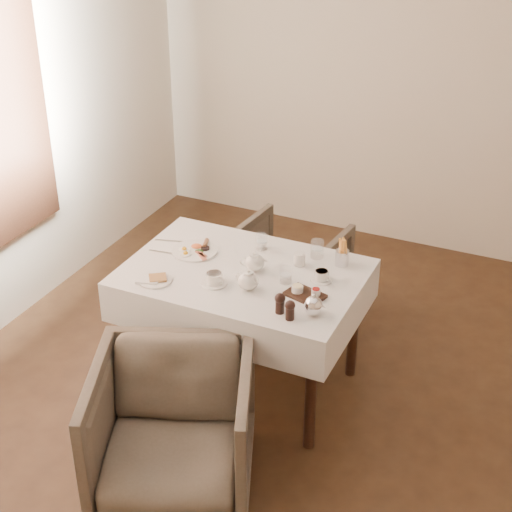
{
  "coord_description": "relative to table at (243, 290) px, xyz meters",
  "views": [
    {
      "loc": [
        1.02,
        -2.93,
        2.89
      ],
      "look_at": [
        -0.54,
        0.44,
        0.82
      ],
      "focal_mm": 55.0,
      "sensor_mm": 36.0,
      "label": 1
    }
  ],
  "objects": [
    {
      "name": "teapot_front",
      "position": [
        0.11,
        -0.16,
        0.18
      ],
      "size": [
        0.17,
        0.15,
        0.12
      ],
      "primitive_type": null,
      "rotation": [
        0.0,
        0.0,
        -0.23
      ],
      "color": "white",
      "rests_on": "table"
    },
    {
      "name": "breakfast_plate",
      "position": [
        -0.34,
        0.09,
        0.13
      ],
      "size": [
        0.26,
        0.26,
        0.03
      ],
      "rotation": [
        0.0,
        0.0,
        -0.13
      ],
      "color": "white",
      "rests_on": "table"
    },
    {
      "name": "armchair_far",
      "position": [
        -0.07,
        0.81,
        -0.33
      ],
      "size": [
        0.72,
        0.74,
        0.62
      ],
      "primitive_type": "imported",
      "rotation": [
        0.0,
        0.0,
        3.04
      ],
      "color": "#4D4439",
      "rests_on": "ground"
    },
    {
      "name": "silver_pot",
      "position": [
        0.5,
        -0.24,
        0.18
      ],
      "size": [
        0.13,
        0.11,
        0.12
      ],
      "primitive_type": null,
      "rotation": [
        0.0,
        0.0,
        -0.16
      ],
      "color": "white",
      "rests_on": "table"
    },
    {
      "name": "armchair_near",
      "position": [
        0.04,
        -0.87,
        -0.29
      ],
      "size": [
        0.98,
        1.0,
        0.7
      ],
      "primitive_type": "imported",
      "rotation": [
        0.0,
        0.0,
        0.39
      ],
      "color": "#4D4439",
      "rests_on": "ground"
    },
    {
      "name": "pepper_mill_left",
      "position": [
        0.34,
        -0.29,
        0.17
      ],
      "size": [
        0.06,
        0.06,
        0.11
      ],
      "primitive_type": null,
      "rotation": [
        0.0,
        0.0,
        0.08
      ],
      "color": "black",
      "rests_on": "table"
    },
    {
      "name": "glass_right",
      "position": [
        0.31,
        0.31,
        0.17
      ],
      "size": [
        0.09,
        0.09,
        0.1
      ],
      "primitive_type": "cylinder",
      "rotation": [
        0.0,
        0.0,
        0.24
      ],
      "color": "silver",
      "rests_on": "table"
    },
    {
      "name": "creamer",
      "position": [
        0.25,
        0.19,
        0.15
      ],
      "size": [
        0.07,
        0.07,
        0.07
      ],
      "primitive_type": "cylinder",
      "rotation": [
        0.0,
        0.0,
        0.12
      ],
      "color": "white",
      "rests_on": "table"
    },
    {
      "name": "glass_mid",
      "position": [
        0.25,
        -0.01,
        0.16
      ],
      "size": [
        0.08,
        0.08,
        0.09
      ],
      "primitive_type": "cylinder",
      "rotation": [
        0.0,
        0.0,
        0.31
      ],
      "color": "silver",
      "rests_on": "table"
    },
    {
      "name": "condiment_board",
      "position": [
        0.4,
        -0.1,
        0.13
      ],
      "size": [
        0.22,
        0.18,
        0.05
      ],
      "rotation": [
        0.0,
        0.0,
        -0.27
      ],
      "color": "black",
      "rests_on": "table"
    },
    {
      "name": "cutlery_knife",
      "position": [
        -0.49,
        0.0,
        0.12
      ],
      "size": [
        0.19,
        0.04,
        0.0
      ],
      "primitive_type": "cube",
      "rotation": [
        0.0,
        0.0,
        1.69
      ],
      "color": "silver",
      "rests_on": "table"
    },
    {
      "name": "teacup_far",
      "position": [
        0.42,
        0.09,
        0.14
      ],
      "size": [
        0.12,
        0.12,
        0.06
      ],
      "rotation": [
        0.0,
        0.0,
        -0.44
      ],
      "color": "white",
      "rests_on": "table"
    },
    {
      "name": "glass_left",
      "position": [
        -0.01,
        0.27,
        0.16
      ],
      "size": [
        0.08,
        0.08,
        0.09
      ],
      "primitive_type": "cylinder",
      "rotation": [
        0.0,
        0.0,
        -0.14
      ],
      "color": "silver",
      "rests_on": "table"
    },
    {
      "name": "teacup_near",
      "position": [
        -0.08,
        -0.18,
        0.15
      ],
      "size": [
        0.14,
        0.14,
        0.07
      ],
      "rotation": [
        0.0,
        0.0,
        -0.35
      ],
      "color": "white",
      "rests_on": "table"
    },
    {
      "name": "table",
      "position": [
        0.0,
        0.0,
        0.0
      ],
      "size": [
        1.28,
        0.88,
        0.75
      ],
      "color": "black",
      "rests_on": "ground"
    },
    {
      "name": "side_plate",
      "position": [
        -0.39,
        -0.29,
        0.12
      ],
      "size": [
        0.19,
        0.18,
        0.02
      ],
      "rotation": [
        0.0,
        0.0,
        0.4
      ],
      "color": "white",
      "rests_on": "table"
    },
    {
      "name": "teapot_centre",
      "position": [
        0.05,
        0.03,
        0.18
      ],
      "size": [
        0.18,
        0.16,
        0.12
      ],
      "primitive_type": null,
      "rotation": [
        0.0,
        0.0,
        0.41
      ],
      "color": "white",
      "rests_on": "table"
    },
    {
      "name": "cutlery_fork",
      "position": [
        -0.52,
        0.14,
        0.12
      ],
      "size": [
        0.2,
        0.07,
        0.0
      ],
      "primitive_type": "cube",
      "rotation": [
        0.0,
        0.0,
        1.85
      ],
      "color": "silver",
      "rests_on": "table"
    },
    {
      "name": "pepper_mill_right",
      "position": [
        0.41,
        -0.32,
        0.17
      ],
      "size": [
        0.05,
        0.05,
        0.11
      ],
      "primitive_type": null,
      "rotation": [
        0.0,
        0.0,
        0.05
      ],
      "color": "black",
      "rests_on": "table"
    },
    {
      "name": "fries_cup",
      "position": [
        0.46,
        0.29,
        0.19
      ],
      "size": [
        0.08,
        0.08,
        0.16
      ],
      "rotation": [
        0.0,
        0.0,
        -0.16
      ],
      "color": "silver",
      "rests_on": "table"
    }
  ]
}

